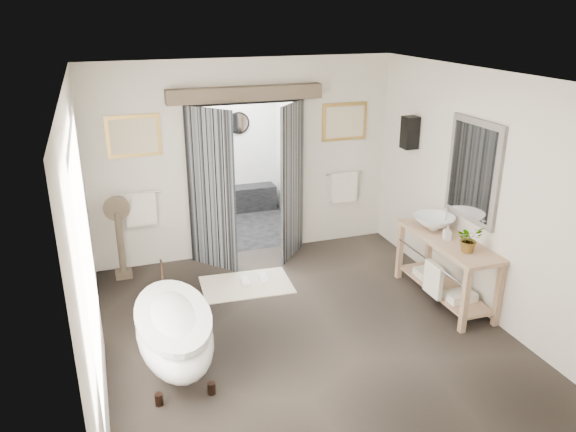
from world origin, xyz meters
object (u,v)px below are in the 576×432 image
object	(u,v)px
clawfoot_tub	(174,330)
rug	(246,285)
vanity	(445,264)
basin	(434,223)

from	to	relation	value
clawfoot_tub	rug	xyz separation A→B (m)	(1.16, 1.48, -0.40)
vanity	rug	size ratio (longest dim) A/B	1.33
clawfoot_tub	basin	distance (m)	3.54
clawfoot_tub	vanity	world-z (taller)	vanity
vanity	basin	distance (m)	0.56
clawfoot_tub	vanity	size ratio (longest dim) A/B	1.07
vanity	basin	size ratio (longest dim) A/B	2.98
clawfoot_tub	rug	distance (m)	1.93
rug	basin	xyz separation A→B (m)	(2.29, -0.87, 0.93)
clawfoot_tub	rug	world-z (taller)	clawfoot_tub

